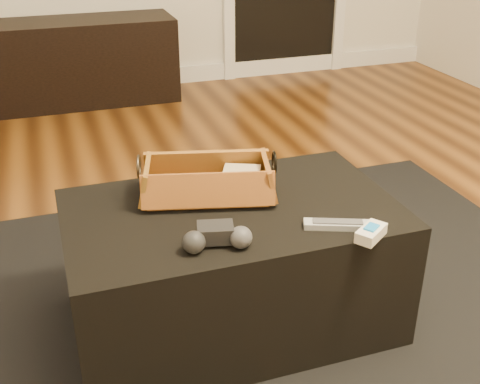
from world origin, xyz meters
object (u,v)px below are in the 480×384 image
object	(u,v)px
media_cabinet	(69,63)
ottoman	(232,266)
tv_remote	(201,191)
silver_remote	(338,224)
cream_gadget	(371,233)
game_controller	(217,237)
wicker_basket	(208,182)

from	to	relation	value
media_cabinet	ottoman	size ratio (longest dim) A/B	1.39
media_cabinet	tv_remote	world-z (taller)	media_cabinet
silver_remote	cream_gadget	xyz separation A→B (m)	(0.06, -0.08, 0.01)
ottoman	tv_remote	world-z (taller)	tv_remote
ottoman	game_controller	bearing A→B (deg)	-118.18
media_cabinet	wicker_basket	bearing A→B (deg)	-84.18
ottoman	silver_remote	bearing A→B (deg)	-40.15
wicker_basket	ottoman	bearing A→B (deg)	-64.21
game_controller	cream_gadget	size ratio (longest dim) A/B	1.72
ottoman	game_controller	world-z (taller)	game_controller
game_controller	silver_remote	bearing A→B (deg)	-1.88
tv_remote	wicker_basket	world-z (taller)	wicker_basket
tv_remote	wicker_basket	size ratio (longest dim) A/B	0.48
media_cabinet	wicker_basket	xyz separation A→B (m)	(0.25, -2.46, 0.21)
media_cabinet	game_controller	world-z (taller)	media_cabinet
tv_remote	media_cabinet	bearing A→B (deg)	103.63
silver_remote	game_controller	bearing A→B (deg)	178.12
ottoman	cream_gadget	bearing A→B (deg)	-43.34
tv_remote	silver_remote	world-z (taller)	tv_remote
cream_gadget	wicker_basket	bearing A→B (deg)	132.48
ottoman	tv_remote	bearing A→B (deg)	129.24
silver_remote	ottoman	bearing A→B (deg)	139.85
ottoman	cream_gadget	size ratio (longest dim) A/B	8.84
wicker_basket	cream_gadget	xyz separation A→B (m)	(0.35, -0.39, -0.03)
ottoman	game_controller	distance (m)	0.33
ottoman	media_cabinet	bearing A→B (deg)	96.63
wicker_basket	tv_remote	bearing A→B (deg)	-157.52
wicker_basket	game_controller	xyz separation A→B (m)	(-0.06, -0.29, -0.02)
tv_remote	game_controller	world-z (taller)	game_controller
ottoman	tv_remote	xyz separation A→B (m)	(-0.07, 0.09, 0.24)
media_cabinet	ottoman	distance (m)	2.57
media_cabinet	silver_remote	world-z (taller)	media_cabinet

